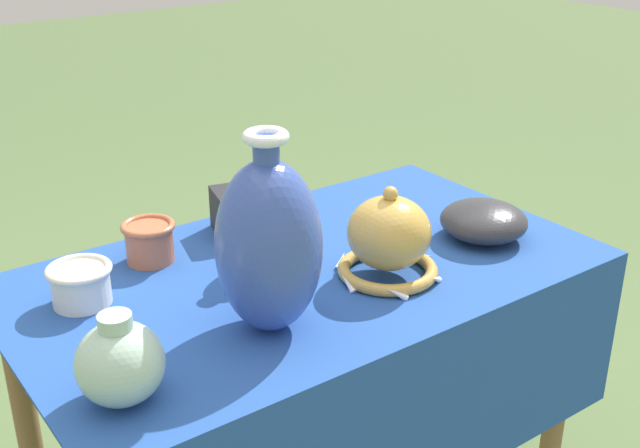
% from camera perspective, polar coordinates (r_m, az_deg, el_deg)
% --- Properties ---
extents(display_table, '(1.05, 0.61, 0.69)m').
position_cam_1_polar(display_table, '(1.47, -0.58, -6.51)').
color(display_table, olive).
rests_on(display_table, ground_plane).
extents(vase_tall_bulbous, '(0.16, 0.16, 0.32)m').
position_cam_1_polar(vase_tall_bulbous, '(1.20, -3.66, -1.49)').
color(vase_tall_bulbous, '#3851A8').
rests_on(vase_tall_bulbous, display_table).
extents(vase_dome_bell, '(0.19, 0.18, 0.17)m').
position_cam_1_polar(vase_dome_bell, '(1.39, 4.91, -1.16)').
color(vase_dome_bell, gold).
rests_on(vase_dome_bell, display_table).
extents(mosaic_tile_box, '(0.14, 0.13, 0.09)m').
position_cam_1_polar(mosaic_tile_box, '(1.58, -5.33, 0.94)').
color(mosaic_tile_box, '#232328').
rests_on(mosaic_tile_box, display_table).
extents(cup_wide_ivory, '(0.11, 0.11, 0.07)m').
position_cam_1_polar(cup_wide_ivory, '(1.37, -16.67, -4.05)').
color(cup_wide_ivory, white).
rests_on(cup_wide_ivory, display_table).
extents(jar_round_slate, '(0.09, 0.09, 0.15)m').
position_cam_1_polar(jar_round_slate, '(1.41, -4.13, -0.84)').
color(jar_round_slate, slate).
rests_on(jar_round_slate, display_table).
extents(cup_wide_terracotta, '(0.10, 0.10, 0.08)m').
position_cam_1_polar(cup_wide_terracotta, '(1.48, -12.05, -1.14)').
color(cup_wide_terracotta, '#BC6642').
rests_on(cup_wide_terracotta, display_table).
extents(bowl_shallow_charcoal, '(0.17, 0.17, 0.07)m').
position_cam_1_polar(bowl_shallow_charcoal, '(1.57, 11.56, 0.22)').
color(bowl_shallow_charcoal, '#2D2D33').
rests_on(bowl_shallow_charcoal, display_table).
extents(jar_round_celadon, '(0.12, 0.12, 0.13)m').
position_cam_1_polar(jar_round_celadon, '(1.10, -14.05, -9.54)').
color(jar_round_celadon, '#A8CCB7').
rests_on(jar_round_celadon, display_table).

